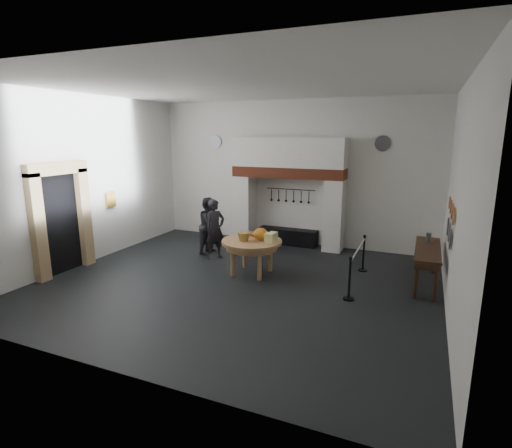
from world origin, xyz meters
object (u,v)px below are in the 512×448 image
at_px(iron_range, 288,237).
at_px(barrier_post_far, 364,254).
at_px(barrier_post_near, 350,280).
at_px(visitor_far, 210,225).
at_px(side_table, 428,249).
at_px(visitor_near, 215,229).
at_px(work_table, 252,242).

distance_m(iron_range, barrier_post_far, 3.09).
height_order(iron_range, barrier_post_far, barrier_post_far).
relative_size(barrier_post_near, barrier_post_far, 1.00).
height_order(visitor_far, side_table, visitor_far).
bearing_deg(iron_range, barrier_post_near, -54.49).
xyz_separation_m(visitor_far, side_table, (5.93, -0.30, 0.04)).
relative_size(visitor_near, side_table, 0.77).
bearing_deg(visitor_far, iron_range, -44.65).
xyz_separation_m(work_table, visitor_near, (-1.47, 0.77, 0.01)).
height_order(visitor_near, side_table, visitor_near).
distance_m(iron_range, barrier_post_near, 4.49).
relative_size(work_table, barrier_post_near, 1.68).
xyz_separation_m(visitor_near, side_table, (5.53, 0.10, 0.02)).
relative_size(visitor_far, barrier_post_far, 1.85).
height_order(iron_range, work_table, work_table).
relative_size(visitor_near, visitor_far, 1.02).
bearing_deg(work_table, barrier_post_near, -14.85).
bearing_deg(side_table, barrier_post_near, -133.84).
bearing_deg(work_table, visitor_near, 152.33).
bearing_deg(work_table, barrier_post_far, 27.22).
height_order(work_table, visitor_far, visitor_far).
distance_m(visitor_far, barrier_post_near, 4.82).
xyz_separation_m(side_table, barrier_post_far, (-1.49, 0.45, -0.42)).
height_order(side_table, barrier_post_near, same).
relative_size(iron_range, side_table, 0.86).
relative_size(iron_range, barrier_post_near, 2.11).
bearing_deg(barrier_post_near, visitor_near, 160.23).
relative_size(visitor_far, barrier_post_near, 1.85).
relative_size(iron_range, work_table, 1.26).
height_order(visitor_far, barrier_post_far, visitor_far).
height_order(side_table, barrier_post_far, same).
distance_m(visitor_far, barrier_post_far, 4.45).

